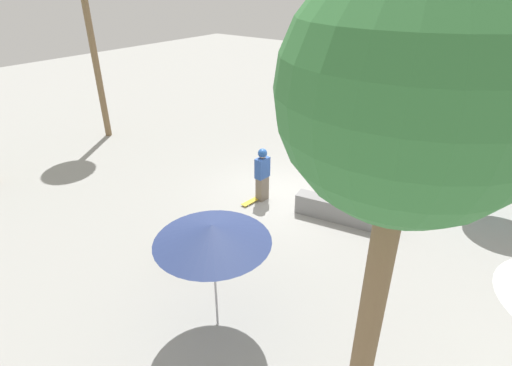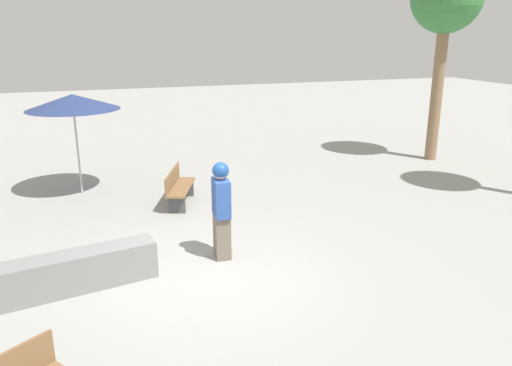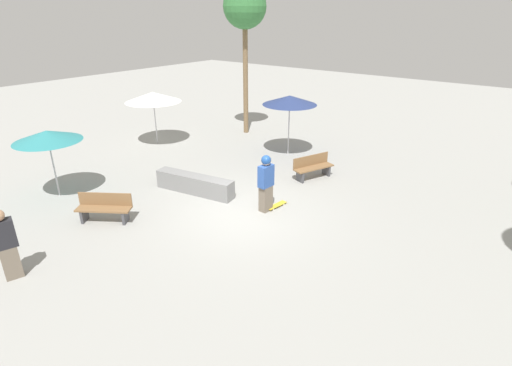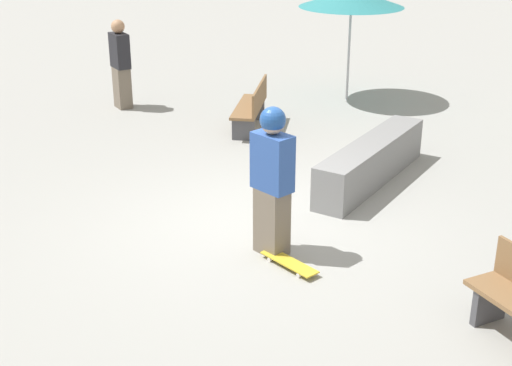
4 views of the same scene
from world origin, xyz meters
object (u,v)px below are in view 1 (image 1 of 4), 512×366
at_px(shade_umbrella_teal, 505,154).
at_px(bench_far, 399,178).
at_px(skater_main, 262,173).
at_px(bystander_watching, 408,137).
at_px(shade_umbrella_navy, 212,233).
at_px(concrete_ledge, 342,211).
at_px(bench_near, 198,235).
at_px(palm_tree_left, 408,108).
at_px(skateboard, 252,201).

bearing_deg(shade_umbrella_teal, bench_far, -91.31).
relative_size(skater_main, shade_umbrella_teal, 0.80).
height_order(skater_main, bystander_watching, skater_main).
bearing_deg(bench_far, skater_main, -168.39).
distance_m(shade_umbrella_navy, bystander_watching, 11.40).
distance_m(concrete_ledge, bench_near, 4.43).
height_order(concrete_ledge, shade_umbrella_navy, shade_umbrella_navy).
xyz_separation_m(shade_umbrella_teal, bystander_watching, (-2.97, -3.56, -1.21)).
bearing_deg(shade_umbrella_navy, bystander_watching, 178.88).
bearing_deg(bench_far, bench_near, -149.58).
xyz_separation_m(bench_far, bystander_watching, (-2.91, -0.71, 0.45)).
bearing_deg(shade_umbrella_navy, shade_umbrella_teal, 155.56).
distance_m(skater_main, bench_near, 3.27).
xyz_separation_m(concrete_ledge, palm_tree_left, (6.87, 3.31, 5.52)).
height_order(skater_main, palm_tree_left, palm_tree_left).
xyz_separation_m(skateboard, bystander_watching, (-6.77, 2.79, 0.82)).
relative_size(skateboard, concrete_ledge, 0.28).
bearing_deg(bench_near, shade_umbrella_teal, -21.10).
bearing_deg(skateboard, bench_far, 144.38).
relative_size(bench_near, shade_umbrella_teal, 0.73).
height_order(skateboard, shade_umbrella_navy, shade_umbrella_navy).
bearing_deg(shade_umbrella_navy, palm_tree_left, 67.09).
relative_size(skateboard, bystander_watching, 0.46).
xyz_separation_m(skater_main, skateboard, (0.40, -0.14, -0.93)).
height_order(skater_main, concrete_ledge, skater_main).
distance_m(bench_near, bench_far, 7.40).
bearing_deg(bystander_watching, concrete_ledge, 17.17).
xyz_separation_m(skateboard, palm_tree_left, (6.05, 6.17, 5.78)).
relative_size(skater_main, palm_tree_left, 0.26).
height_order(skateboard, bystander_watching, bystander_watching).
height_order(skateboard, concrete_ledge, concrete_ledge).
relative_size(bench_far, shade_umbrella_teal, 0.69).
distance_m(bench_far, bystander_watching, 3.03).
distance_m(skater_main, shade_umbrella_teal, 7.17).
bearing_deg(skater_main, bench_near, 7.66).
xyz_separation_m(concrete_ledge, bystander_watching, (-5.95, -0.07, 0.56)).
bearing_deg(skateboard, palm_tree_left, 52.13).
relative_size(concrete_ledge, shade_umbrella_navy, 1.15).
xyz_separation_m(skateboard, shade_umbrella_teal, (-3.80, 6.35, 2.03)).
height_order(skateboard, bench_far, bench_far).
relative_size(concrete_ledge, bench_far, 1.88).
relative_size(skater_main, bench_near, 1.11).
bearing_deg(concrete_ledge, shade_umbrella_navy, -3.11).
bearing_deg(bench_near, skater_main, 24.70).
xyz_separation_m(shade_umbrella_navy, palm_tree_left, (1.52, 3.60, 3.48)).
bearing_deg(palm_tree_left, skateboard, -134.42).
height_order(bench_near, bench_far, same).
relative_size(concrete_ledge, bystander_watching, 1.67).
height_order(skater_main, skateboard, skater_main).
height_order(bench_far, shade_umbrella_teal, shade_umbrella_teal).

